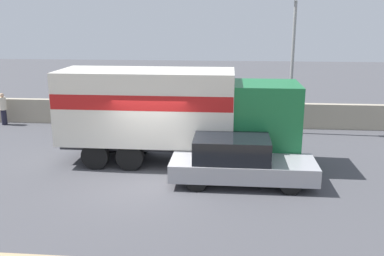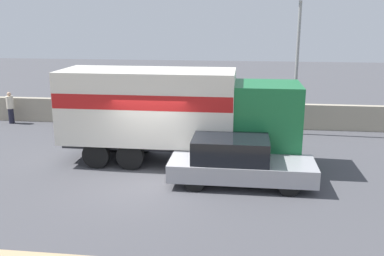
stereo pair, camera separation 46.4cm
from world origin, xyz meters
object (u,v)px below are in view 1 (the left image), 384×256
street_lamp (293,54)px  car_hatchback (239,161)px  pedestrian (3,108)px  box_truck (172,110)px

street_lamp → car_hatchback: (-2.39, -6.41, -2.83)m
car_hatchback → pedestrian: size_ratio=2.89×
car_hatchback → pedestrian: bearing=149.4°
box_truck → car_hatchback: box_truck is taller
box_truck → pedestrian: box_truck is taller
car_hatchback → box_truck: bearing=141.2°
street_lamp → car_hatchback: bearing=-110.5°
street_lamp → pedestrian: (-13.77, 0.32, -2.76)m
box_truck → car_hatchback: size_ratio=1.85×
street_lamp → car_hatchback: street_lamp is taller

